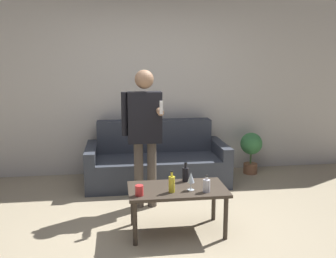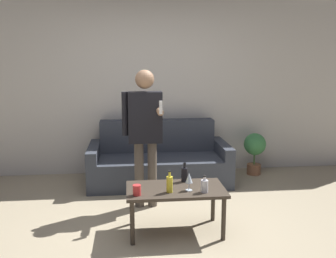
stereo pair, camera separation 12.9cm
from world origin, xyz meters
name	(u,v)px [view 2 (the right image)]	position (x,y,z in m)	size (l,w,h in m)	color
ground_plane	(161,240)	(0.00, 0.00, 0.00)	(16.00, 16.00, 0.00)	tan
wall_back	(147,83)	(0.00, 2.26, 1.35)	(8.00, 0.06, 2.70)	silver
couch	(159,161)	(0.12, 1.75, 0.29)	(1.92, 0.89, 0.84)	#383D47
coffee_table	(176,193)	(0.16, 0.16, 0.40)	(0.97, 0.55, 0.46)	#3D3328
bottle_orange	(185,174)	(0.27, 0.35, 0.54)	(0.07, 0.07, 0.20)	black
bottle_green	(204,186)	(0.41, 0.02, 0.53)	(0.07, 0.07, 0.17)	silver
bottle_dark	(170,184)	(0.08, 0.05, 0.54)	(0.06, 0.06, 0.21)	yellow
wine_glass_near	(189,178)	(0.28, 0.08, 0.58)	(0.07, 0.07, 0.18)	silver
cup_on_table	(137,190)	(-0.23, 0.01, 0.51)	(0.08, 0.08, 0.10)	red
person_standing_front	(145,127)	(-0.11, 0.86, 0.95)	(0.45, 0.41, 1.59)	brown
potted_plant	(255,148)	(1.57, 1.92, 0.40)	(0.33, 0.33, 0.62)	#936042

